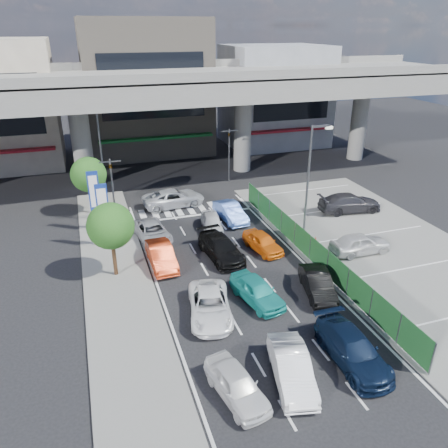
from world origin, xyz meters
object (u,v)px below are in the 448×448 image
object	(u,v)px
hatch_black_mid_right	(318,284)
taxi_orange_right	(263,242)
tree_near	(111,226)
sedan_black_mid	(221,248)
hatch_white_back_mid	(292,368)
traffic_cone	(315,241)
signboard_far	(94,193)
traffic_light_left	(111,175)
wagon_silver_front_left	(152,232)
traffic_light_right	(229,142)
street_lamp_right	(311,171)
street_lamp_left	(102,146)
taxi_teal_mid	(257,291)
taxi_orange_left	(161,256)
tree_far	(89,175)
sedan_white_front_mid	(212,222)
signboard_near	(103,207)
crossing_wagon_silver	(174,198)
sedan_white_mid_left	(210,305)
kei_truck_front_right	(230,212)
van_white_back_left	(237,384)
parked_sedan_white	(360,243)
minivan_navy_back	(353,349)
parked_sedan_dgrey	(350,203)

from	to	relation	value
hatch_black_mid_right	taxi_orange_right	bearing A→B (deg)	112.18
tree_near	sedan_black_mid	bearing A→B (deg)	1.83
hatch_white_back_mid	traffic_cone	size ratio (longest dim) A/B	6.55
signboard_far	sedan_black_mid	size ratio (longest dim) A/B	0.99
traffic_light_left	wagon_silver_front_left	distance (m)	5.46
traffic_light_right	traffic_cone	size ratio (longest dim) A/B	8.13
street_lamp_right	tree_near	world-z (taller)	street_lamp_right
traffic_light_left	street_lamp_right	world-z (taller)	street_lamp_right
street_lamp_left	traffic_cone	size ratio (longest dim) A/B	12.51
traffic_light_right	signboard_far	distance (m)	15.38
taxi_teal_mid	taxi_orange_left	world-z (taller)	taxi_orange_left
street_lamp_left	signboard_far	distance (m)	7.32
traffic_light_right	tree_far	world-z (taller)	traffic_light_right
sedan_white_front_mid	tree_far	bearing A→B (deg)	154.44
hatch_black_mid_right	sedan_black_mid	world-z (taller)	sedan_black_mid
traffic_cone	street_lamp_left	bearing A→B (deg)	132.46
signboard_far	street_lamp_left	bearing A→B (deg)	79.69
taxi_teal_mid	wagon_silver_front_left	distance (m)	10.42
wagon_silver_front_left	traffic_light_right	bearing A→B (deg)	41.78
sedan_black_mid	taxi_orange_right	distance (m)	3.04
signboard_near	taxi_orange_left	bearing A→B (deg)	-48.75
hatch_white_back_mid	crossing_wagon_silver	size ratio (longest dim) A/B	0.80
sedan_white_mid_left	kei_truck_front_right	size ratio (longest dim) A/B	1.10
sedan_white_front_mid	crossing_wagon_silver	distance (m)	5.80
street_lamp_left	taxi_orange_right	world-z (taller)	street_lamp_left
van_white_back_left	street_lamp_left	bearing A→B (deg)	86.24
hatch_white_back_mid	taxi_orange_left	world-z (taller)	same
traffic_light_right	sedan_white_front_mid	size ratio (longest dim) A/B	1.43
wagon_silver_front_left	parked_sedan_white	size ratio (longest dim) A/B	1.08
traffic_light_left	tree_far	distance (m)	3.02
wagon_silver_front_left	signboard_near	bearing A→B (deg)	178.07
street_lamp_left	traffic_light_left	bearing A→B (deg)	-88.80
sedan_white_mid_left	taxi_orange_right	distance (m)	8.18
traffic_light_right	signboard_far	bearing A→B (deg)	-148.57
signboard_far	minivan_navy_back	distance (m)	20.89
traffic_light_left	sedan_white_front_mid	size ratio (longest dim) A/B	1.43
street_lamp_left	parked_sedan_dgrey	bearing A→B (deg)	-27.36
wagon_silver_front_left	traffic_cone	size ratio (longest dim) A/B	6.99
sedan_black_mid	tree_far	bearing A→B (deg)	120.95
sedan_white_front_mid	tree_near	bearing A→B (deg)	-139.09
parked_sedan_white	sedan_white_mid_left	bearing A→B (deg)	107.67
van_white_back_left	sedan_black_mid	bearing A→B (deg)	64.37
minivan_navy_back	parked_sedan_white	xyz separation A→B (m)	(6.42, 8.89, 0.08)
sedan_black_mid	wagon_silver_front_left	distance (m)	5.61
minivan_navy_back	kei_truck_front_right	bearing A→B (deg)	91.10
signboard_near	street_lamp_right	bearing A→B (deg)	-7.90
hatch_white_back_mid	parked_sedan_dgrey	bearing A→B (deg)	63.33
kei_truck_front_right	hatch_white_back_mid	bearing A→B (deg)	-105.41
hatch_black_mid_right	traffic_cone	bearing A→B (deg)	75.61
wagon_silver_front_left	van_white_back_left	bearing A→B (deg)	-93.82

